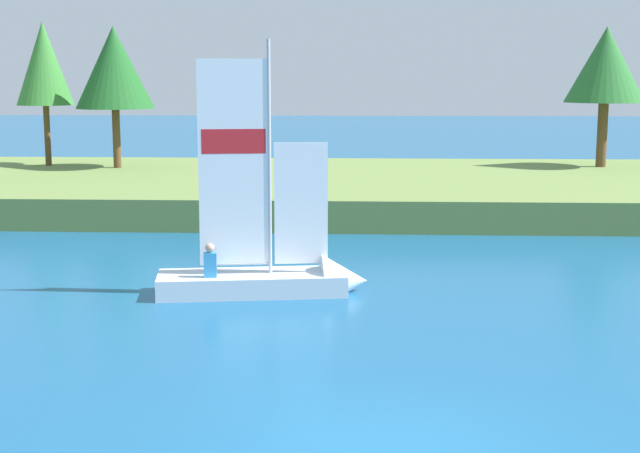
% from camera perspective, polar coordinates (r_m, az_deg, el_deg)
% --- Properties ---
extents(shore_bank, '(80.00, 14.69, 1.03)m').
position_cam_1_polar(shore_bank, '(35.34, 3.35, 2.37)').
color(shore_bank, olive).
rests_on(shore_bank, ground).
extents(shoreline_tree_left, '(2.38, 2.38, 6.05)m').
position_cam_1_polar(shoreline_tree_left, '(40.73, -16.84, 9.68)').
color(shoreline_tree_left, brown).
rests_on(shoreline_tree_left, shore_bank).
extents(shoreline_tree_midleft, '(3.22, 3.22, 5.80)m').
position_cam_1_polar(shoreline_tree_midleft, '(38.94, -12.72, 9.62)').
color(shoreline_tree_midleft, brown).
rests_on(shoreline_tree_midleft, shore_bank).
extents(shoreline_tree_centre, '(3.30, 3.30, 5.81)m').
position_cam_1_polar(shoreline_tree_centre, '(40.21, 17.39, 9.57)').
color(shoreline_tree_centre, brown).
rests_on(shoreline_tree_centre, shore_bank).
extents(sailboat, '(4.85, 2.02, 6.01)m').
position_cam_1_polar(sailboat, '(20.55, -2.30, -2.97)').
color(sailboat, silver).
rests_on(sailboat, ground).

